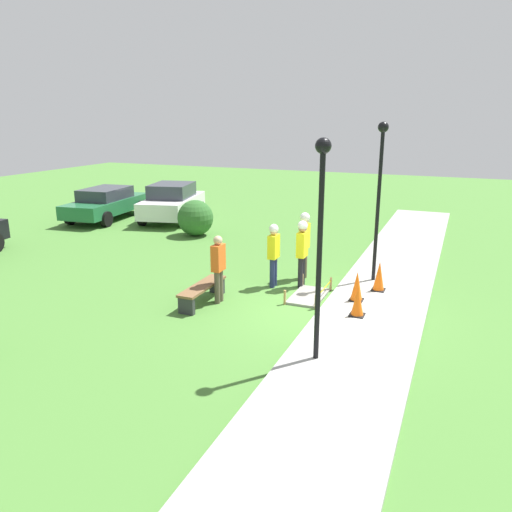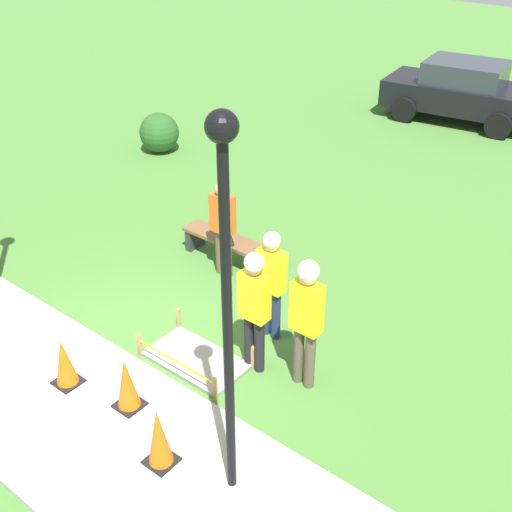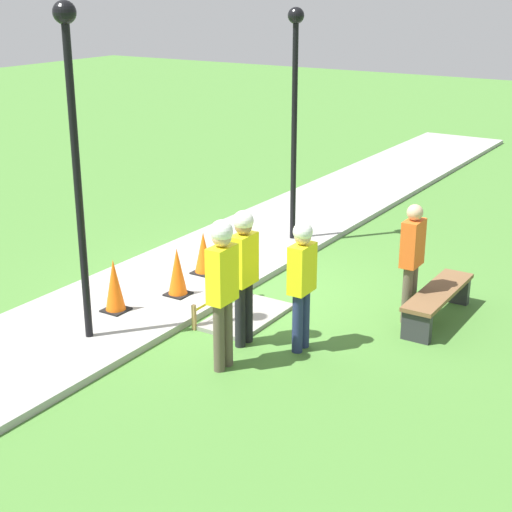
{
  "view_description": "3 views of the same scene",
  "coord_description": "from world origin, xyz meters",
  "px_view_note": "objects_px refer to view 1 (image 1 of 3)",
  "views": [
    {
      "loc": [
        -10.78,
        -2.88,
        4.52
      ],
      "look_at": [
        0.74,
        1.94,
        0.99
      ],
      "focal_mm": 35.0,
      "sensor_mm": 36.0,
      "label": 1
    },
    {
      "loc": [
        5.87,
        -4.37,
        5.95
      ],
      "look_at": [
        0.78,
        2.03,
        0.99
      ],
      "focal_mm": 45.0,
      "sensor_mm": 36.0,
      "label": 2
    },
    {
      "loc": [
        9.53,
        6.18,
        4.57
      ],
      "look_at": [
        1.31,
        0.97,
        1.16
      ],
      "focal_mm": 55.0,
      "sensor_mm": 36.0,
      "label": 3
    }
  ],
  "objects_px": {
    "traffic_cone_far_patch": "(357,286)",
    "parked_car_white": "(172,202)",
    "worker_supervisor": "(274,250)",
    "bystander_in_orange_shirt": "(218,265)",
    "traffic_cone_sidewalk_edge": "(379,276)",
    "worker_assistant": "(304,239)",
    "parked_car_green": "(106,203)",
    "traffic_cone_near_patch": "(358,301)",
    "lamppost_near": "(380,181)",
    "worker_trainee": "(302,248)",
    "lamppost_far": "(321,221)",
    "park_bench": "(202,290)"
  },
  "relations": [
    {
      "from": "traffic_cone_near_patch",
      "to": "lamppost_far",
      "type": "bearing_deg",
      "value": 172.97
    },
    {
      "from": "worker_supervisor",
      "to": "bystander_in_orange_shirt",
      "type": "xyz_separation_m",
      "value": [
        -1.64,
        0.84,
        -0.07
      ]
    },
    {
      "from": "worker_trainee",
      "to": "parked_car_green",
      "type": "bearing_deg",
      "value": 63.46
    },
    {
      "from": "worker_supervisor",
      "to": "parked_car_white",
      "type": "bearing_deg",
      "value": 47.72
    },
    {
      "from": "traffic_cone_near_patch",
      "to": "lamppost_near",
      "type": "bearing_deg",
      "value": 2.38
    },
    {
      "from": "traffic_cone_far_patch",
      "to": "traffic_cone_sidewalk_edge",
      "type": "xyz_separation_m",
      "value": [
        0.96,
        -0.38,
        0.02
      ]
    },
    {
      "from": "traffic_cone_sidewalk_edge",
      "to": "worker_trainee",
      "type": "distance_m",
      "value": 2.14
    },
    {
      "from": "worker_supervisor",
      "to": "parked_car_green",
      "type": "xyz_separation_m",
      "value": [
        5.71,
        10.2,
        -0.29
      ]
    },
    {
      "from": "traffic_cone_sidewalk_edge",
      "to": "worker_assistant",
      "type": "bearing_deg",
      "value": 78.18
    },
    {
      "from": "worker_assistant",
      "to": "bystander_in_orange_shirt",
      "type": "xyz_separation_m",
      "value": [
        -2.61,
        1.39,
        -0.21
      ]
    },
    {
      "from": "worker_trainee",
      "to": "lamppost_near",
      "type": "bearing_deg",
      "value": -58.33
    },
    {
      "from": "park_bench",
      "to": "worker_supervisor",
      "type": "bearing_deg",
      "value": -32.8
    },
    {
      "from": "lamppost_far",
      "to": "parked_car_green",
      "type": "height_order",
      "value": "lamppost_far"
    },
    {
      "from": "traffic_cone_near_patch",
      "to": "traffic_cone_sidewalk_edge",
      "type": "relative_size",
      "value": 0.89
    },
    {
      "from": "traffic_cone_near_patch",
      "to": "bystander_in_orange_shirt",
      "type": "height_order",
      "value": "bystander_in_orange_shirt"
    },
    {
      "from": "worker_supervisor",
      "to": "parked_car_green",
      "type": "bearing_deg",
      "value": 60.74
    },
    {
      "from": "worker_trainee",
      "to": "bystander_in_orange_shirt",
      "type": "distance_m",
      "value": 2.46
    },
    {
      "from": "worker_assistant",
      "to": "parked_car_green",
      "type": "height_order",
      "value": "worker_assistant"
    },
    {
      "from": "traffic_cone_near_patch",
      "to": "traffic_cone_far_patch",
      "type": "relative_size",
      "value": 0.94
    },
    {
      "from": "traffic_cone_sidewalk_edge",
      "to": "parked_car_white",
      "type": "bearing_deg",
      "value": 58.62
    },
    {
      "from": "parked_car_white",
      "to": "parked_car_green",
      "type": "bearing_deg",
      "value": 95.23
    },
    {
      "from": "traffic_cone_far_patch",
      "to": "worker_trainee",
      "type": "xyz_separation_m",
      "value": [
        0.71,
        1.65,
        0.65
      ]
    },
    {
      "from": "traffic_cone_near_patch",
      "to": "lamppost_far",
      "type": "distance_m",
      "value": 3.32
    },
    {
      "from": "bystander_in_orange_shirt",
      "to": "lamppost_near",
      "type": "height_order",
      "value": "lamppost_near"
    },
    {
      "from": "parked_car_white",
      "to": "lamppost_far",
      "type": "bearing_deg",
      "value": -150.37
    },
    {
      "from": "worker_supervisor",
      "to": "worker_trainee",
      "type": "relative_size",
      "value": 0.95
    },
    {
      "from": "traffic_cone_far_patch",
      "to": "parked_car_white",
      "type": "xyz_separation_m",
      "value": [
        7.11,
        9.7,
        0.37
      ]
    },
    {
      "from": "traffic_cone_sidewalk_edge",
      "to": "worker_supervisor",
      "type": "height_order",
      "value": "worker_supervisor"
    },
    {
      "from": "traffic_cone_far_patch",
      "to": "park_bench",
      "type": "distance_m",
      "value": 3.82
    },
    {
      "from": "worker_trainee",
      "to": "lamppost_far",
      "type": "height_order",
      "value": "lamppost_far"
    },
    {
      "from": "worker_assistant",
      "to": "lamppost_far",
      "type": "distance_m",
      "value": 5.3
    },
    {
      "from": "traffic_cone_near_patch",
      "to": "worker_supervisor",
      "type": "distance_m",
      "value": 3.01
    },
    {
      "from": "bystander_in_orange_shirt",
      "to": "lamppost_near",
      "type": "distance_m",
      "value": 4.84
    },
    {
      "from": "traffic_cone_sidewalk_edge",
      "to": "parked_car_white",
      "type": "xyz_separation_m",
      "value": [
        6.15,
        10.08,
        0.34
      ]
    },
    {
      "from": "worker_assistant",
      "to": "parked_car_white",
      "type": "bearing_deg",
      "value": 54.19
    },
    {
      "from": "parked_car_white",
      "to": "traffic_cone_sidewalk_edge",
      "type": "bearing_deg",
      "value": -134.41
    },
    {
      "from": "traffic_cone_sidewalk_edge",
      "to": "worker_trainee",
      "type": "height_order",
      "value": "worker_trainee"
    },
    {
      "from": "traffic_cone_far_patch",
      "to": "lamppost_near",
      "type": "xyz_separation_m",
      "value": [
        1.79,
        -0.1,
        2.4
      ]
    },
    {
      "from": "worker_trainee",
      "to": "park_bench",
      "type": "bearing_deg",
      "value": 137.86
    },
    {
      "from": "park_bench",
      "to": "bystander_in_orange_shirt",
      "type": "relative_size",
      "value": 1.04
    },
    {
      "from": "traffic_cone_sidewalk_edge",
      "to": "traffic_cone_near_patch",
      "type": "bearing_deg",
      "value": 175.17
    },
    {
      "from": "traffic_cone_far_patch",
      "to": "worker_assistant",
      "type": "bearing_deg",
      "value": 51.92
    },
    {
      "from": "worker_trainee",
      "to": "lamppost_near",
      "type": "distance_m",
      "value": 2.71
    },
    {
      "from": "worker_assistant",
      "to": "worker_supervisor",
      "type": "bearing_deg",
      "value": 150.33
    },
    {
      "from": "worker_supervisor",
      "to": "bystander_in_orange_shirt",
      "type": "height_order",
      "value": "worker_supervisor"
    },
    {
      "from": "bystander_in_orange_shirt",
      "to": "parked_car_white",
      "type": "distance_m",
      "value": 10.54
    },
    {
      "from": "parked_car_green",
      "to": "traffic_cone_near_patch",
      "type": "bearing_deg",
      "value": -125.05
    },
    {
      "from": "worker_supervisor",
      "to": "parked_car_white",
      "type": "xyz_separation_m",
      "value": [
        6.66,
        7.33,
        -0.2
      ]
    },
    {
      "from": "park_bench",
      "to": "worker_supervisor",
      "type": "height_order",
      "value": "worker_supervisor"
    },
    {
      "from": "bystander_in_orange_shirt",
      "to": "worker_trainee",
      "type": "bearing_deg",
      "value": -39.29
    }
  ]
}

